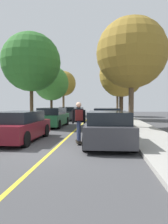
% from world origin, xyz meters
% --- Properties ---
extents(ground, '(80.00, 80.00, 0.00)m').
position_xyz_m(ground, '(0.00, 0.00, 0.00)').
color(ground, '#424244').
extents(center_line, '(0.12, 39.20, 0.01)m').
position_xyz_m(center_line, '(0.00, 4.00, 0.00)').
color(center_line, gold).
rests_on(center_line, ground).
extents(parked_car_left_nearest, '(1.91, 4.19, 1.35)m').
position_xyz_m(parked_car_left_nearest, '(-2.02, 1.90, 0.68)').
color(parked_car_left_nearest, maroon).
rests_on(parked_car_left_nearest, ground).
extents(parked_car_left_near, '(1.93, 4.41, 1.41)m').
position_xyz_m(parked_car_left_near, '(-2.02, 8.09, 0.70)').
color(parked_car_left_near, '#1E5B33').
rests_on(parked_car_left_near, ground).
extents(parked_car_left_far, '(2.02, 4.55, 1.38)m').
position_xyz_m(parked_car_left_far, '(-2.02, 15.07, 0.69)').
color(parked_car_left_far, '#38383D').
rests_on(parked_car_left_far, ground).
extents(parked_car_left_farthest, '(1.97, 4.55, 1.26)m').
position_xyz_m(parked_car_left_farthest, '(-2.02, 21.94, 0.63)').
color(parked_car_left_farthest, '#1E5B33').
rests_on(parked_car_left_farthest, ground).
extents(parked_car_right_nearest, '(1.98, 4.06, 1.39)m').
position_xyz_m(parked_car_right_nearest, '(2.02, 1.31, 0.69)').
color(parked_car_right_nearest, '#38383D').
rests_on(parked_car_right_nearest, ground).
extents(parked_car_right_near, '(2.01, 4.48, 1.42)m').
position_xyz_m(parked_car_right_near, '(2.02, 6.79, 0.69)').
color(parked_car_right_near, navy).
rests_on(parked_car_right_near, ground).
extents(street_tree_left_nearest, '(4.47, 4.47, 6.99)m').
position_xyz_m(street_tree_left_nearest, '(-3.69, 8.29, 4.88)').
color(street_tree_left_nearest, '#4C3823').
rests_on(street_tree_left_nearest, sidewalk_left).
extents(street_tree_left_near, '(3.66, 3.66, 5.58)m').
position_xyz_m(street_tree_left_near, '(-3.69, 14.42, 3.89)').
color(street_tree_left_near, '#3D2D1E').
rests_on(street_tree_left_near, sidewalk_left).
extents(street_tree_left_far, '(3.40, 3.40, 6.07)m').
position_xyz_m(street_tree_left_far, '(-3.69, 21.06, 4.49)').
color(street_tree_left_far, brown).
rests_on(street_tree_left_far, sidewalk_left).
extents(street_tree_right_nearest, '(4.76, 4.76, 7.38)m').
position_xyz_m(street_tree_right_nearest, '(3.69, 7.16, 5.13)').
color(street_tree_right_nearest, brown).
rests_on(street_tree_right_nearest, sidewalk_right).
extents(street_tree_right_near, '(4.69, 4.69, 7.01)m').
position_xyz_m(street_tree_right_near, '(3.69, 15.51, 4.79)').
color(street_tree_right_near, '#3D2D1E').
rests_on(street_tree_right_near, sidewalk_right).
extents(street_tree_right_far, '(3.65, 3.65, 6.25)m').
position_xyz_m(street_tree_right_far, '(3.69, 21.87, 4.55)').
color(street_tree_right_far, brown).
rests_on(street_tree_right_far, sidewalk_right).
extents(fire_hydrant, '(0.20, 0.20, 0.70)m').
position_xyz_m(fire_hydrant, '(-3.52, 4.32, 0.49)').
color(fire_hydrant, '#B2140F').
rests_on(fire_hydrant, sidewalk_left).
extents(skateboard, '(0.39, 0.87, 0.10)m').
position_xyz_m(skateboard, '(0.78, 1.44, 0.09)').
color(skateboard, black).
rests_on(skateboard, ground).
extents(skateboarder, '(0.59, 0.71, 1.67)m').
position_xyz_m(skateboarder, '(0.79, 1.41, 1.05)').
color(skateboarder, black).
rests_on(skateboarder, skateboard).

